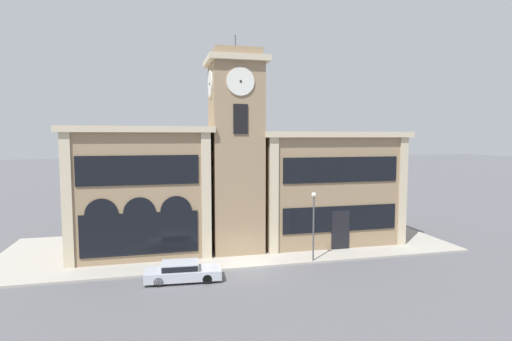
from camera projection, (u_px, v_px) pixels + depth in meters
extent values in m
plane|color=#56565B|center=(249.00, 269.00, 27.79)|extent=(300.00, 300.00, 0.00)
cube|color=#A39E93|center=(233.00, 245.00, 33.73)|extent=(36.19, 12.28, 0.15)
cube|color=#937A5B|center=(236.00, 159.00, 31.64)|extent=(3.88, 3.88, 14.79)
cube|color=beige|center=(235.00, 62.00, 30.99)|extent=(4.58, 4.58, 0.45)
cube|color=#937A5B|center=(235.00, 55.00, 30.94)|extent=(3.57, 3.57, 0.60)
cylinder|color=#4C4C51|center=(235.00, 43.00, 30.86)|extent=(0.10, 0.10, 1.20)
cylinder|color=silver|center=(241.00, 81.00, 29.21)|extent=(2.09, 0.10, 2.09)
cylinder|color=black|center=(241.00, 81.00, 29.14)|extent=(0.17, 0.04, 0.17)
cylinder|color=silver|center=(210.00, 84.00, 30.67)|extent=(0.10, 2.09, 2.09)
cylinder|color=black|center=(209.00, 84.00, 30.66)|extent=(0.04, 0.17, 0.17)
cube|color=black|center=(241.00, 119.00, 29.46)|extent=(1.09, 0.10, 2.20)
cube|color=#937A5B|center=(142.00, 192.00, 31.96)|extent=(10.20, 7.59, 9.51)
cube|color=beige|center=(140.00, 130.00, 31.53)|extent=(10.90, 8.29, 0.45)
cube|color=beige|center=(67.00, 202.00, 27.11)|extent=(0.70, 0.16, 9.51)
cube|color=beige|center=(206.00, 197.00, 29.33)|extent=(0.70, 0.16, 9.51)
cube|color=black|center=(139.00, 170.00, 28.06)|extent=(8.37, 0.10, 2.09)
cube|color=black|center=(140.00, 234.00, 28.45)|extent=(8.16, 0.10, 3.04)
cylinder|color=black|center=(102.00, 215.00, 27.72)|extent=(2.25, 0.06, 2.25)
cylinder|color=black|center=(140.00, 213.00, 28.31)|extent=(2.25, 0.06, 2.25)
cylinder|color=black|center=(176.00, 211.00, 28.91)|extent=(2.25, 0.06, 2.25)
cube|color=#937A5B|center=(322.00, 189.00, 35.58)|extent=(11.86, 7.59, 9.14)
cube|color=beige|center=(323.00, 135.00, 35.17)|extent=(12.56, 8.29, 0.45)
cube|color=beige|center=(274.00, 197.00, 30.55)|extent=(0.70, 0.16, 9.14)
cube|color=beige|center=(403.00, 192.00, 33.14)|extent=(0.70, 0.16, 9.14)
cube|color=black|center=(341.00, 170.00, 31.69)|extent=(9.72, 0.10, 2.01)
cube|color=black|center=(340.00, 231.00, 32.11)|extent=(1.50, 0.12, 3.29)
cube|color=black|center=(341.00, 219.00, 32.03)|extent=(9.72, 0.10, 2.05)
cube|color=#B2B7C1|center=(183.00, 274.00, 25.49)|extent=(4.90, 2.05, 0.61)
cube|color=#B2B7C1|center=(180.00, 266.00, 25.41)|extent=(2.40, 1.72, 0.46)
cube|color=black|center=(180.00, 266.00, 25.41)|extent=(2.31, 1.75, 0.34)
cylinder|color=black|center=(206.00, 271.00, 26.51)|extent=(0.62, 0.26, 0.60)
cylinder|color=black|center=(207.00, 279.00, 25.01)|extent=(0.62, 0.26, 0.60)
cylinder|color=black|center=(160.00, 274.00, 26.00)|extent=(0.62, 0.26, 0.60)
cylinder|color=black|center=(159.00, 282.00, 24.50)|extent=(0.62, 0.26, 0.60)
cylinder|color=#4C4C51|center=(313.00, 229.00, 29.02)|extent=(0.12, 0.12, 4.69)
sphere|color=silver|center=(314.00, 195.00, 28.81)|extent=(0.36, 0.36, 0.36)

